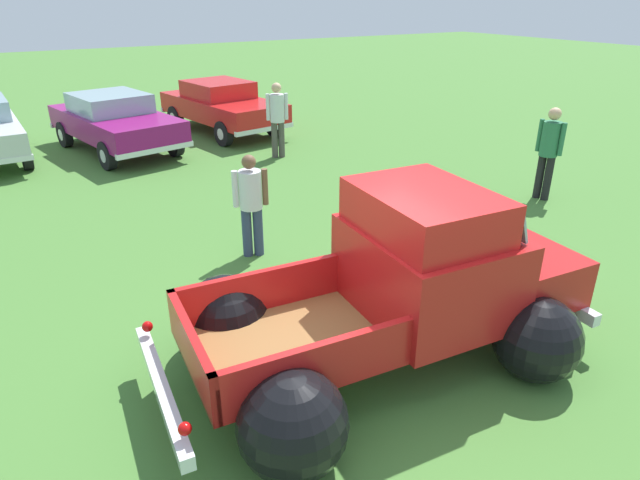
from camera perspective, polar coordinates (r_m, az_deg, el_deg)
The scene contains 8 objects.
ground_plane at distance 6.19m, azimuth 5.44°, elevation -12.58°, with size 80.00×80.00×0.00m, color #477A33.
vintage_pickup_truck at distance 5.96m, azimuth 8.94°, elevation -5.67°, with size 4.74×3.03×1.96m.
show_car_1 at distance 14.92m, azimuth -20.70°, elevation 11.62°, with size 2.71×4.59×1.43m.
show_car_2 at distance 16.27m, azimuth -10.26°, elevation 13.74°, with size 2.54×4.48×1.43m.
spectator_0 at distance 11.38m, azimuth 22.84°, elevation 8.89°, with size 0.40×0.54×1.78m.
spectator_1 at distance 13.43m, azimuth -4.49°, elevation 12.88°, with size 0.53×0.43×1.79m.
spectator_2 at distance 8.19m, azimuth -7.25°, elevation 4.17°, with size 0.53×0.43×1.59m.
lane_cone_0 at distance 8.41m, azimuth 8.60°, elevation 0.28°, with size 0.36×0.36×0.63m.
Camera 1 is at (-2.99, -3.94, 3.73)m, focal length 30.58 mm.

